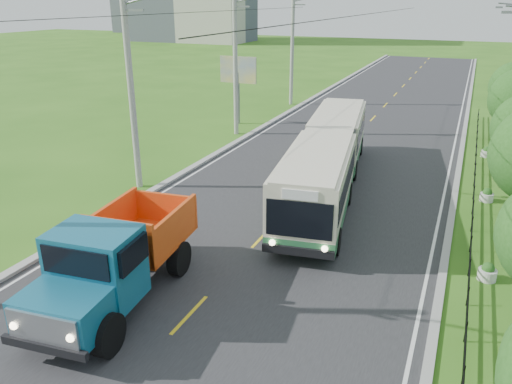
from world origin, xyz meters
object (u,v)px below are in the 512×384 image
Objects in this scene: planter_near at (487,272)px; dump_truck at (115,255)px; planter_far at (486,152)px; pole_far at (293,48)px; bus at (328,155)px; billboard_left at (238,74)px; planter_mid at (487,196)px; pole_near at (132,90)px; pole_mid at (236,63)px.

dump_truck reaches higher than planter_near.
dump_truck is (-11.17, -22.16, 1.39)m from planter_far.
bus is (9.25, -20.76, -3.17)m from pole_far.
pole_far reaches higher than bus.
billboard_left is 25.23m from dump_truck.
planter_mid is 0.04× the size of bus.
planter_near and planter_mid have the same top height.
pole_near is 14.93× the size of planter_far.
planter_near is (16.86, -3.00, -4.81)m from pole_near.
planter_far is (0.00, 8.00, 0.00)m from planter_mid.
pole_mid is 14.93× the size of planter_mid.
bus reaches higher than planter_mid.
dump_truck is at bearing -116.75° from planter_far.
pole_far is 32.19m from planter_near.
planter_mid is at bearing -48.41° from pole_far.
bus is (9.25, -8.76, -3.17)m from pole_mid.
bus reaches higher than dump_truck.
dump_truck is at bearing -128.27° from planter_mid.
planter_far is at bearing 37.63° from pole_near.
pole_mid is 3.47m from billboard_left.
dump_truck is (-3.56, -12.40, -0.25)m from bus.
pole_far is at bearing 93.63° from dump_truck.
dump_truck is (-11.17, -14.16, 1.39)m from planter_mid.
pole_far is at bearing 82.17° from billboard_left.
pole_mid is 1.00× the size of pole_far.
planter_near is 1.00× the size of planter_far.
pole_far is 0.60× the size of bus.
pole_mid is 1.92× the size of billboard_left.
planter_near is 12.83m from dump_truck.
bus is at bearing 140.66° from planter_near.
pole_far reaches higher than billboard_left.
pole_mid is 14.93× the size of planter_far.
pole_far reaches higher than planter_near.
bus is at bearing -43.44° from pole_mid.
pole_mid reaches higher than planter_mid.
pole_mid reaches higher than planter_far.
pole_near is at bearing -169.15° from bus.
pole_mid is 1.37× the size of dump_truck.
planter_mid is (0.00, 8.00, 0.00)m from planter_near.
pole_far is 9.17m from billboard_left.
planter_far is at bearing -6.31° from billboard_left.
planter_far is 0.09× the size of dump_truck.
planter_near is 25.78m from billboard_left.
planter_far is 18.56m from billboard_left.
dump_truck is at bearing -73.99° from billboard_left.
pole_far is 20.70m from planter_far.
pole_mid is at bearing 90.00° from pole_near.
pole_near is 1.92× the size of billboard_left.
pole_mid is at bearing 157.46° from planter_mid.
planter_mid is at bearing 4.59° from bus.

